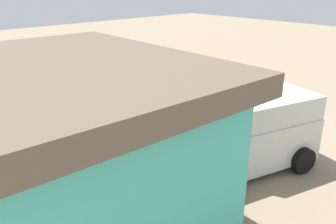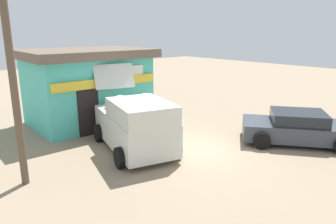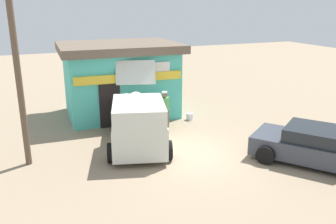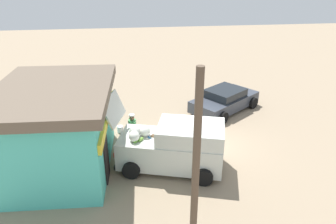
# 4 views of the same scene
# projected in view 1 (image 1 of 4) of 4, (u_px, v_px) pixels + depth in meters

# --- Properties ---
(ground_plane) EXTENTS (60.00, 60.00, 0.00)m
(ground_plane) POSITION_uv_depth(u_px,v_px,m) (226.00, 135.00, 11.15)
(ground_plane) COLOR gray
(storefront_bar) EXTENTS (5.64, 4.40, 3.40)m
(storefront_bar) POSITION_uv_depth(u_px,v_px,m) (74.00, 153.00, 6.25)
(storefront_bar) COLOR #4CC6B7
(storefront_bar) RESTS_ON ground_plane
(delivery_van) EXTENTS (3.05, 4.74, 2.88)m
(delivery_van) POSITION_uv_depth(u_px,v_px,m) (241.00, 133.00, 8.94)
(delivery_van) COLOR silver
(delivery_van) RESTS_ON ground_plane
(parked_sedan) EXTENTS (3.87, 4.35, 1.23)m
(parked_sedan) POSITION_uv_depth(u_px,v_px,m) (192.00, 81.00, 14.82)
(parked_sedan) COLOR #383D47
(parked_sedan) RESTS_ON ground_plane
(vendor_standing) EXTENTS (0.54, 0.44, 1.62)m
(vendor_standing) POSITION_uv_depth(u_px,v_px,m) (152.00, 132.00, 9.11)
(vendor_standing) COLOR #726047
(vendor_standing) RESTS_ON ground_plane
(customer_bending) EXTENTS (0.72, 0.81, 1.40)m
(customer_bending) POSITION_uv_depth(u_px,v_px,m) (211.00, 148.00, 8.34)
(customer_bending) COLOR #4C4C51
(customer_bending) RESTS_ON ground_plane
(unloaded_banana_pile) EXTENTS (0.96, 0.92, 0.50)m
(unloaded_banana_pile) POSITION_uv_depth(u_px,v_px,m) (123.00, 190.00, 7.83)
(unloaded_banana_pile) COLOR silver
(unloaded_banana_pile) RESTS_ON ground_plane
(paint_bucket) EXTENTS (0.31, 0.31, 0.31)m
(paint_bucket) POSITION_uv_depth(u_px,v_px,m) (102.00, 146.00, 10.02)
(paint_bucket) COLOR silver
(paint_bucket) RESTS_ON ground_plane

